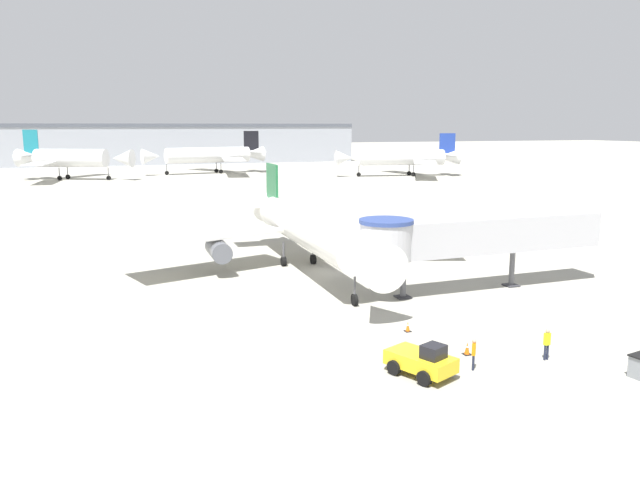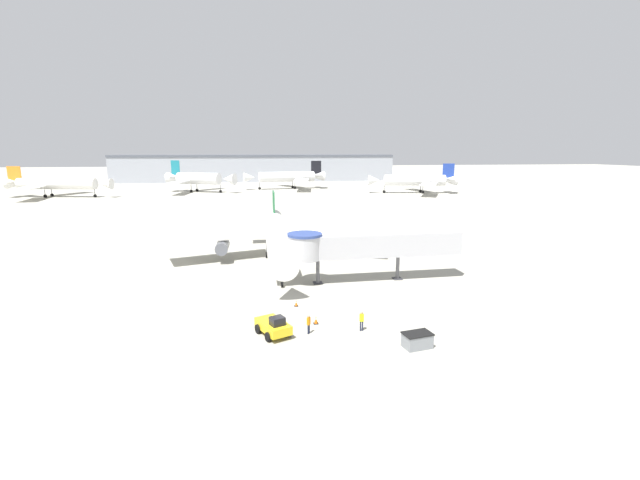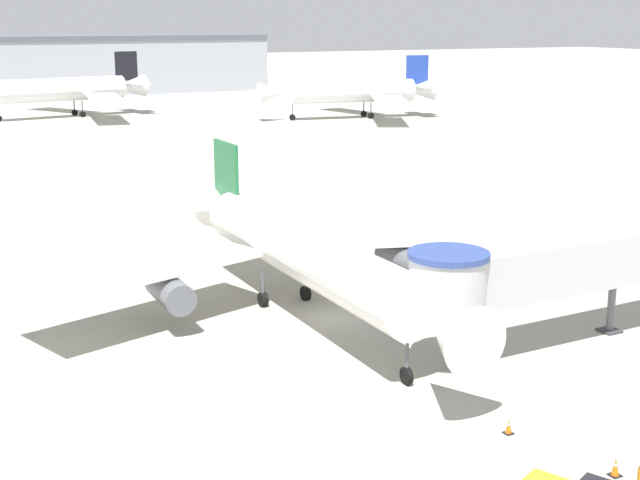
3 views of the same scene
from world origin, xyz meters
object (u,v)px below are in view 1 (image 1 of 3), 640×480
Objects in this scene: jet_bridge at (468,236)px; background_jet_teal_tail at (69,158)px; ground_crew_marshaller at (547,342)px; background_jet_blue_tail at (404,157)px; main_airplane at (305,229)px; background_jet_black_tail at (211,155)px; ground_crew_wing_walker at (474,352)px; pushback_tug_yellow at (422,361)px; traffic_cone_near_nose at (408,327)px; traffic_cone_apron_front at (467,349)px.

jet_bridge is 126.50m from background_jet_teal_tail.
ground_crew_marshaller is 130.46m from background_jet_blue_tail.
background_jet_black_tail reaches higher than main_airplane.
background_jet_blue_tail is (81.81, -16.79, -0.43)m from background_jet_teal_tail.
ground_crew_wing_walker is (-8.68, -14.34, -3.51)m from jet_bridge.
jet_bridge is 11.69× the size of ground_crew_marshaller.
pushback_tug_yellow is 7.22m from traffic_cone_near_nose.
traffic_cone_near_nose is (-9.06, -7.43, -4.19)m from jet_bridge.
pushback_tug_yellow is at bearing -145.17° from background_jet_teal_tail.
background_jet_teal_tail reaches higher than main_airplane.
ground_crew_marshaller is (7.75, -0.34, 0.22)m from pushback_tug_yellow.
background_jet_teal_tail reaches higher than background_jet_blue_tail.
main_airplane is 44.93× the size of traffic_cone_apron_front.
traffic_cone_near_nose is (-1.33, 4.83, -0.04)m from traffic_cone_apron_front.
ground_crew_wing_walker is at bearing -13.61° from background_jet_black_tail.
background_jet_black_tail is at bearing -110.02° from background_jet_blue_tail.
traffic_cone_apron_front is 0.02× the size of background_jet_blue_tail.
ground_crew_marshaller is 145.70m from background_jet_black_tail.
pushback_tug_yellow is at bearing -14.81° from background_jet_black_tail.
main_airplane is at bearing 92.39° from traffic_cone_near_nose.
background_jet_black_tail is (13.83, 145.18, 4.19)m from pushback_tug_yellow.
traffic_cone_near_nose is (0.79, -18.85, -3.51)m from main_airplane.
jet_bridge is at bearing -107.48° from ground_crew_marshaller.
ground_crew_wing_walker is 0.06× the size of background_jet_teal_tail.
background_jet_teal_tail is at bearing 100.82° from traffic_cone_near_nose.
jet_bridge is 15.07m from traffic_cone_apron_front.
ground_crew_wing_walker is at bearing -122.34° from jet_bridge.
background_jet_black_tail is 52.75m from background_jet_blue_tail.
ground_crew_wing_walker is 0.05× the size of background_jet_black_tail.
main_airplane is 25.94m from ground_crew_wing_walker.
ground_crew_wing_walker is 138.60m from background_jet_teal_tail.
background_jet_black_tail is at bearing 87.93° from jet_bridge.
traffic_cone_apron_front reaches higher than traffic_cone_near_nose.
traffic_cone_near_nose is at bearing -56.24° from ground_crew_marshaller.
main_airplane is 24.03m from traffic_cone_apron_front.
main_airplane is 0.95× the size of background_jet_blue_tail.
background_jet_black_tail is (6.08, 145.52, 3.97)m from ground_crew_marshaller.
background_jet_black_tail is at bearing -94.54° from ground_crew_marshaller.
background_jet_teal_tail is (-24.71, 129.33, 4.94)m from traffic_cone_near_nose.
background_jet_black_tail reaches higher than ground_crew_wing_walker.
main_airplane is 49.94× the size of traffic_cone_near_nose.
traffic_cone_near_nose is 0.02× the size of background_jet_teal_tail.
background_jet_blue_tail is at bearing 63.10° from traffic_cone_near_nose.
pushback_tug_yellow is 4.43m from traffic_cone_apron_front.
ground_crew_wing_walker reaches higher than traffic_cone_near_nose.
ground_crew_marshaller is (5.09, -7.03, 0.74)m from traffic_cone_near_nose.
background_jet_teal_tail is (-29.80, 136.37, 4.20)m from ground_crew_marshaller.
background_jet_black_tail is at bearing 85.25° from main_airplane.
traffic_cone_near_nose is at bearing -13.98° from background_jet_black_tail.
pushback_tug_yellow reaches higher than ground_crew_marshaller.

